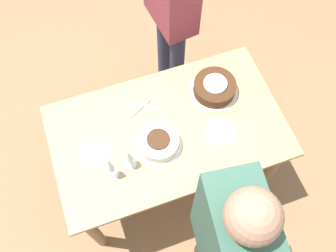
{
  "coord_description": "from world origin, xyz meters",
  "views": [
    {
      "loc": [
        0.32,
        0.9,
        2.77
      ],
      "look_at": [
        0.0,
        0.0,
        0.81
      ],
      "focal_mm": 40.0,
      "sensor_mm": 36.0,
      "label": 1
    }
  ],
  "objects": [
    {
      "name": "ground_plane",
      "position": [
        0.0,
        0.0,
        0.0
      ],
      "size": [
        12.0,
        12.0,
        0.0
      ],
      "primitive_type": "plane",
      "color": "#8E6B47"
    },
    {
      "name": "dining_table",
      "position": [
        0.0,
        0.0,
        0.63
      ],
      "size": [
        1.38,
        0.82,
        0.76
      ],
      "color": "tan",
      "rests_on": "ground_plane"
    },
    {
      "name": "cake_center_white",
      "position": [
        0.08,
        0.07,
        0.8
      ],
      "size": [
        0.28,
        0.28,
        0.08
      ],
      "color": "white",
      "rests_on": "dining_table"
    },
    {
      "name": "cake_front_chocolate",
      "position": [
        -0.36,
        -0.16,
        0.8
      ],
      "size": [
        0.3,
        0.3,
        0.09
      ],
      "color": "white",
      "rests_on": "dining_table"
    },
    {
      "name": "wine_glass_near",
      "position": [
        0.38,
        0.16,
        0.91
      ],
      "size": [
        0.06,
        0.06,
        0.21
      ],
      "color": "silver",
      "rests_on": "dining_table"
    },
    {
      "name": "wine_glass_far",
      "position": [
        0.27,
        0.14,
        0.88
      ],
      "size": [
        0.07,
        0.07,
        0.19
      ],
      "color": "silver",
      "rests_on": "dining_table"
    },
    {
      "name": "dessert_plate_left",
      "position": [
        -0.29,
        0.12,
        0.76
      ],
      "size": [
        0.19,
        0.19,
        0.01
      ],
      "color": "white",
      "rests_on": "dining_table"
    },
    {
      "name": "dessert_plate_right",
      "position": [
        0.45,
        -0.0,
        0.76
      ],
      "size": [
        0.19,
        0.19,
        0.01
      ],
      "color": "white",
      "rests_on": "dining_table"
    },
    {
      "name": "fork_pile",
      "position": [
        0.1,
        -0.2,
        0.76
      ],
      "size": [
        0.21,
        0.11,
        0.01
      ],
      "color": "silver",
      "rests_on": "dining_table"
    },
    {
      "name": "person_watching",
      "position": [
        -0.02,
        0.75,
        1.03
      ],
      "size": [
        0.27,
        0.42,
        1.7
      ],
      "rotation": [
        0.0,
        0.0,
        -1.69
      ],
      "color": "#4C4238",
      "rests_on": "ground_plane"
    }
  ]
}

